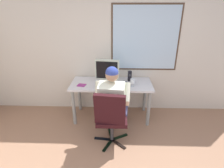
% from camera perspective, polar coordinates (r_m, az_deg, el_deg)
% --- Properties ---
extents(wall_rear, '(5.48, 0.08, 2.83)m').
position_cam_1_polar(wall_rear, '(3.53, 3.08, 13.18)').
color(wall_rear, silver).
rests_on(wall_rear, ground).
extents(desk, '(1.49, 0.66, 0.73)m').
position_cam_1_polar(desk, '(3.39, -0.18, -1.30)').
color(desk, gray).
rests_on(desk, ground).
extents(office_chair, '(0.56, 0.57, 0.94)m').
position_cam_1_polar(office_chair, '(2.72, -0.34, -9.98)').
color(office_chair, black).
rests_on(office_chair, ground).
extents(person_seated, '(0.55, 0.84, 1.26)m').
position_cam_1_polar(person_seated, '(2.88, 0.36, -5.25)').
color(person_seated, '#42446B').
rests_on(person_seated, ground).
extents(crt_monitor, '(0.43, 0.23, 0.44)m').
position_cam_1_polar(crt_monitor, '(3.29, -1.52, 4.33)').
color(crt_monitor, beige).
rests_on(crt_monitor, desk).
extents(wine_glass, '(0.09, 0.09, 0.14)m').
position_cam_1_polar(wine_glass, '(3.19, 6.53, 0.84)').
color(wine_glass, silver).
rests_on(wine_glass, desk).
extents(desk_speaker, '(0.07, 0.07, 0.20)m').
position_cam_1_polar(desk_speaker, '(3.43, 5.60, 2.51)').
color(desk_speaker, black).
rests_on(desk_speaker, desk).
extents(cd_case, '(0.17, 0.15, 0.01)m').
position_cam_1_polar(cd_case, '(3.29, -9.60, -0.36)').
color(cd_case, '#8F2478').
rests_on(cd_case, desk).
extents(coffee_mug, '(0.07, 0.07, 0.09)m').
position_cam_1_polar(coffee_mug, '(3.19, 3.98, -0.08)').
color(coffee_mug, black).
rests_on(coffee_mug, desk).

